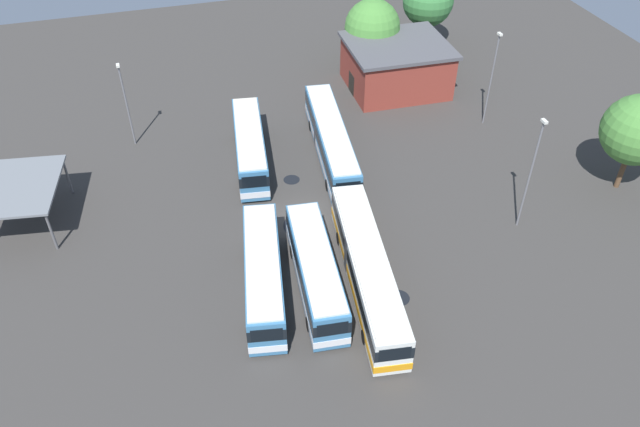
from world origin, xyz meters
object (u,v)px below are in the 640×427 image
(bus_row1_slot1, at_px, (316,271))
(bus_row0_slot0, at_px, (250,146))
(maintenance_shelter, at_px, (17,188))
(lamp_post_mid_lot, at_px, (531,171))
(lamp_post_near_entrance, at_px, (492,76))
(lamp_post_far_corner, at_px, (126,102))
(bus_row0_slot2, at_px, (331,140))
(depot_building, at_px, (396,66))
(tree_northeast, at_px, (637,130))
(tree_west_edge, at_px, (428,1))
(tree_northwest, at_px, (372,27))
(bus_row1_slot2, at_px, (367,269))
(bus_row1_slot0, at_px, (263,274))

(bus_row1_slot1, bearing_deg, bus_row0_slot0, -175.79)
(bus_row0_slot0, distance_m, maintenance_shelter, 19.18)
(lamp_post_mid_lot, bearing_deg, lamp_post_near_entrance, 161.96)
(lamp_post_far_corner, bearing_deg, maintenance_shelter, -43.85)
(bus_row0_slot2, xyz_separation_m, depot_building, (-10.67, 10.61, 0.74))
(tree_northeast, bearing_deg, tree_west_edge, -171.54)
(lamp_post_near_entrance, height_order, tree_west_edge, lamp_post_near_entrance)
(tree_northwest, xyz_separation_m, tree_west_edge, (-4.00, 8.34, 0.56))
(bus_row1_slot2, distance_m, tree_northwest, 34.06)
(bus_row0_slot0, relative_size, bus_row1_slot0, 1.03)
(depot_building, bearing_deg, lamp_post_near_entrance, 31.12)
(bus_row1_slot1, bearing_deg, bus_row0_slot2, 158.94)
(bus_row1_slot0, relative_size, maintenance_shelter, 1.41)
(lamp_post_far_corner, height_order, tree_west_edge, tree_west_edge)
(bus_row1_slot2, height_order, lamp_post_near_entrance, lamp_post_near_entrance)
(bus_row1_slot1, height_order, tree_northwest, tree_northwest)
(bus_row0_slot2, distance_m, lamp_post_far_corner, 18.87)
(lamp_post_mid_lot, distance_m, tree_west_edge, 33.42)
(bus_row0_slot0, height_order, maintenance_shelter, maintenance_shelter)
(lamp_post_far_corner, distance_m, lamp_post_near_entrance, 34.00)
(bus_row1_slot1, bearing_deg, depot_building, 147.69)
(bus_row1_slot0, height_order, tree_northeast, tree_northeast)
(bus_row0_slot0, xyz_separation_m, bus_row1_slot2, (17.55, 4.76, 0.00))
(bus_row0_slot0, relative_size, tree_northwest, 1.55)
(bus_row0_slot0, distance_m, tree_northwest, 22.15)
(tree_northeast, bearing_deg, depot_building, -151.95)
(tree_northeast, bearing_deg, bus_row1_slot0, -83.95)
(tree_northwest, bearing_deg, depot_building, 13.71)
(tree_northwest, bearing_deg, lamp_post_mid_lot, 3.96)
(bus_row1_slot2, height_order, depot_building, depot_building)
(tree_northwest, bearing_deg, bus_row0_slot2, -31.75)
(bus_row1_slot0, bearing_deg, tree_northeast, 96.05)
(depot_building, bearing_deg, bus_row0_slot2, -44.83)
(bus_row1_slot0, bearing_deg, bus_row0_slot2, 147.14)
(bus_row0_slot0, height_order, depot_building, depot_building)
(lamp_post_near_entrance, xyz_separation_m, lamp_post_mid_lot, (14.78, -4.81, 0.18))
(bus_row1_slot1, bearing_deg, lamp_post_far_corner, -154.07)
(depot_building, bearing_deg, bus_row1_slot0, -38.37)
(bus_row0_slot2, relative_size, tree_northeast, 1.85)
(bus_row1_slot0, xyz_separation_m, tree_northwest, (-30.14, 19.06, 3.22))
(depot_building, bearing_deg, bus_row1_slot2, -25.78)
(tree_northwest, bearing_deg, tree_west_edge, 115.62)
(bus_row1_slot1, distance_m, lamp_post_far_corner, 25.66)
(bus_row1_slot2, xyz_separation_m, tree_northwest, (-31.73, 11.95, 3.22))
(bus_row0_slot2, distance_m, bus_row1_slot2, 16.61)
(depot_building, xyz_separation_m, maintenance_shelter, (12.62, -36.70, 0.96))
(maintenance_shelter, bearing_deg, tree_northeast, 78.92)
(tree_northwest, bearing_deg, maintenance_shelter, -64.12)
(bus_row1_slot1, relative_size, tree_northeast, 1.37)
(maintenance_shelter, height_order, lamp_post_far_corner, lamp_post_far_corner)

